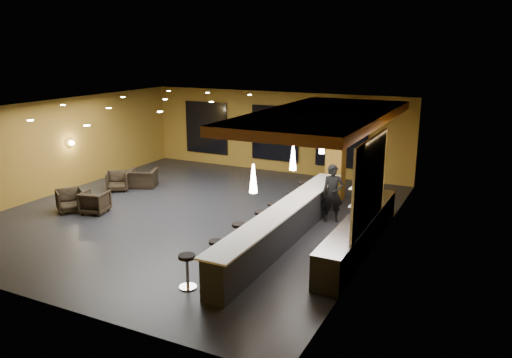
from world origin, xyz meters
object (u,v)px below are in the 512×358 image
at_px(pendant_0, 253,178).
at_px(pendant_2, 322,143).
at_px(bar_stool_2, 239,233).
at_px(bar_stool_4, 273,211).
at_px(bar_stool_5, 293,200).
at_px(bar_stool_1, 216,251).
at_px(pendant_1, 293,158).
at_px(column, 336,152).
at_px(staff_c, 369,194).
at_px(bar_counter, 285,225).
at_px(armchair_c, 118,181).
at_px(armchair_b, 95,202).
at_px(staff_a, 333,193).
at_px(staff_b, 365,187).
at_px(armchair_a, 70,200).
at_px(bar_stool_3, 262,221).
at_px(prep_counter, 359,233).
at_px(bar_stool_0, 187,267).
at_px(armchair_d, 142,178).
at_px(bar_stool_6, 304,190).

distance_m(pendant_0, pendant_2, 5.00).
xyz_separation_m(bar_stool_2, bar_stool_4, (0.03, 2.19, -0.04)).
bearing_deg(bar_stool_5, bar_stool_1, -92.16).
xyz_separation_m(pendant_1, bar_stool_1, (-0.86, -2.85, -1.88)).
bearing_deg(column, pendant_1, -90.00).
distance_m(staff_c, bar_stool_1, 6.05).
distance_m(bar_counter, staff_c, 3.56).
xyz_separation_m(column, armchair_c, (-7.82, -2.61, -1.38)).
bearing_deg(armchair_b, staff_a, -173.07).
xyz_separation_m(staff_b, bar_stool_4, (-2.26, -2.33, -0.46)).
xyz_separation_m(armchair_b, armchair_c, (-1.16, 2.42, -0.01)).
distance_m(armchair_a, bar_stool_3, 6.88).
distance_m(prep_counter, pendant_2, 3.73).
bearing_deg(armchair_c, bar_stool_0, -74.84).
height_order(column, bar_stool_5, column).
height_order(armchair_c, bar_stool_5, bar_stool_5).
bearing_deg(armchair_d, bar_stool_5, 153.48).
height_order(prep_counter, staff_a, staff_a).
distance_m(bar_counter, bar_stool_3, 0.70).
bearing_deg(staff_c, bar_counter, -108.79).
bearing_deg(bar_stool_2, pendant_2, 77.57).
bearing_deg(column, pendant_0, -90.00).
relative_size(armchair_c, bar_stool_3, 0.96).
xyz_separation_m(pendant_2, bar_stool_6, (-0.72, 0.37, -1.80)).
bearing_deg(bar_stool_1, staff_b, 68.73).
bearing_deg(column, armchair_d, -165.99).
relative_size(pendant_0, armchair_a, 0.84).
bearing_deg(pendant_1, bar_stool_6, 104.15).
height_order(column, bar_stool_0, column).
relative_size(staff_a, armchair_c, 2.26).
height_order(pendant_0, pendant_2, same).
bearing_deg(staff_b, armchair_c, -148.74).
height_order(pendant_0, staff_c, pendant_0).
height_order(bar_counter, pendant_2, pendant_2).
bearing_deg(bar_stool_2, bar_stool_6, 87.74).
bearing_deg(staff_c, bar_stool_3, -117.21).
distance_m(pendant_1, staff_a, 2.36).
xyz_separation_m(bar_stool_1, bar_stool_4, (-0.01, 3.46, -0.02)).
bearing_deg(bar_stool_3, prep_counter, 12.18).
distance_m(prep_counter, column, 4.75).
bearing_deg(bar_stool_3, bar_stool_4, 98.54).
distance_m(pendant_0, armchair_d, 8.93).
height_order(armchair_a, bar_stool_3, bar_stool_3).
height_order(staff_a, bar_stool_0, staff_a).
bearing_deg(bar_stool_2, pendant_0, -45.48).
height_order(armchair_b, bar_stool_2, bar_stool_2).
height_order(pendant_1, bar_stool_2, pendant_1).
height_order(pendant_1, bar_stool_3, pendant_1).
relative_size(armchair_a, armchair_d, 0.77).
xyz_separation_m(pendant_0, staff_b, (1.39, 5.44, -1.44)).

